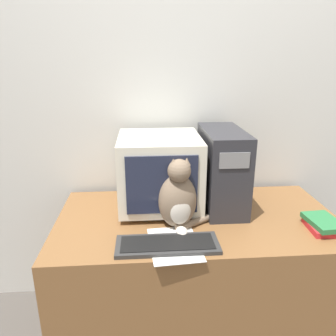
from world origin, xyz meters
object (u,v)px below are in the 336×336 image
(book_stack, at_px, (323,224))
(cat, at_px, (178,199))
(computer_tower, at_px, (222,169))
(pen, at_px, (140,236))
(crt_monitor, at_px, (160,171))
(keyboard, at_px, (167,244))

(book_stack, bearing_deg, cat, 173.17)
(computer_tower, height_order, pen, computer_tower)
(computer_tower, bearing_deg, crt_monitor, 178.30)
(crt_monitor, distance_m, cat, 0.25)
(keyboard, relative_size, book_stack, 2.24)
(crt_monitor, relative_size, book_stack, 2.18)
(computer_tower, xyz_separation_m, cat, (-0.26, -0.22, -0.06))
(crt_monitor, height_order, book_stack, crt_monitor)
(computer_tower, relative_size, book_stack, 2.23)
(cat, height_order, pen, cat)
(crt_monitor, height_order, cat, crt_monitor)
(keyboard, bearing_deg, computer_tower, 50.92)
(computer_tower, height_order, keyboard, computer_tower)
(crt_monitor, xyz_separation_m, cat, (0.08, -0.23, -0.05))
(computer_tower, xyz_separation_m, pen, (-0.44, -0.30, -0.21))
(cat, distance_m, book_stack, 0.69)
(pen, bearing_deg, book_stack, -0.00)
(cat, bearing_deg, keyboard, -118.13)
(crt_monitor, relative_size, pen, 3.14)
(book_stack, distance_m, pen, 0.86)
(crt_monitor, xyz_separation_m, keyboard, (0.01, -0.40, -0.19))
(crt_monitor, bearing_deg, cat, -72.09)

